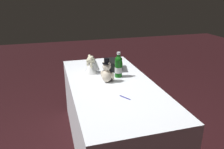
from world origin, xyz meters
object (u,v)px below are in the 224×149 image
(teddy_bear_groom, at_px, (107,73))
(champagne_bottle, at_px, (118,66))
(gift_case_black, at_px, (115,65))
(signing_pen, at_px, (125,98))
(teddy_bear_bride, at_px, (92,65))

(teddy_bear_groom, height_order, champagne_bottle, champagne_bottle)
(gift_case_black, bearing_deg, signing_pen, -10.21)
(teddy_bear_bride, xyz_separation_m, signing_pen, (0.74, 0.16, -0.09))
(champagne_bottle, distance_m, gift_case_black, 0.28)
(signing_pen, bearing_deg, champagne_bottle, 169.37)
(teddy_bear_bride, distance_m, signing_pen, 0.77)
(teddy_bear_bride, distance_m, champagne_bottle, 0.34)
(teddy_bear_bride, height_order, gift_case_black, teddy_bear_bride)
(teddy_bear_bride, xyz_separation_m, gift_case_black, (-0.06, 0.31, -0.04))
(gift_case_black, bearing_deg, teddy_bear_bride, -79.30)
(champagne_bottle, distance_m, signing_pen, 0.56)
(champagne_bottle, relative_size, signing_pen, 2.57)
(signing_pen, xyz_separation_m, gift_case_black, (-0.80, 0.14, 0.05))
(teddy_bear_bride, distance_m, gift_case_black, 0.32)
(champagne_bottle, xyz_separation_m, signing_pen, (0.54, -0.10, -0.12))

